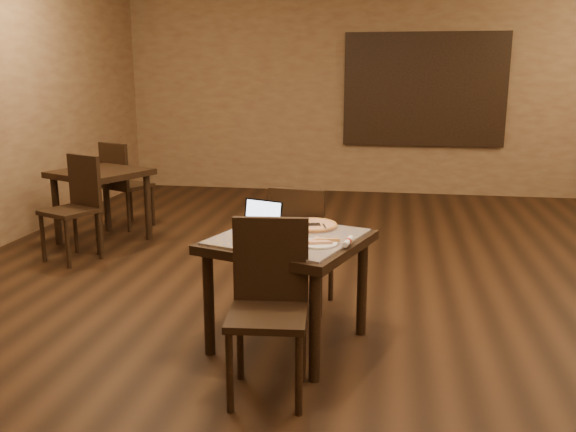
% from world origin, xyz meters
% --- Properties ---
extents(ground, '(10.00, 10.00, 0.00)m').
position_xyz_m(ground, '(0.00, 0.00, 0.00)').
color(ground, black).
rests_on(ground, ground).
extents(wall_back, '(8.00, 0.02, 3.00)m').
position_xyz_m(wall_back, '(0.00, 5.00, 1.50)').
color(wall_back, olive).
rests_on(wall_back, ground).
extents(mural, '(2.34, 0.05, 1.64)m').
position_xyz_m(mural, '(0.50, 4.96, 1.55)').
color(mural, '#276491').
rests_on(mural, wall_back).
extents(tiled_table, '(1.16, 1.16, 0.76)m').
position_xyz_m(tiled_table, '(-0.60, -0.52, 0.66)').
color(tiled_table, black).
rests_on(tiled_table, ground).
extents(chair_main_near, '(0.47, 0.47, 1.01)m').
position_xyz_m(chair_main_near, '(-0.61, -1.14, 0.57)').
color(chair_main_near, black).
rests_on(chair_main_near, ground).
extents(chair_main_far, '(0.48, 0.48, 0.98)m').
position_xyz_m(chair_main_far, '(-0.61, 0.09, 0.55)').
color(chair_main_far, black).
rests_on(chair_main_far, ground).
extents(laptop, '(0.34, 0.32, 0.20)m').
position_xyz_m(laptop, '(-0.80, -0.43, 0.82)').
color(laptop, black).
rests_on(laptop, tiled_table).
extents(plate, '(0.24, 0.24, 0.01)m').
position_xyz_m(plate, '(-0.38, -0.70, 0.77)').
color(plate, white).
rests_on(plate, tiled_table).
extents(pizza_slice, '(0.23, 0.23, 0.02)m').
position_xyz_m(pizza_slice, '(-0.38, -0.70, 0.79)').
color(pizza_slice, beige).
rests_on(pizza_slice, plate).
extents(pizza_pan, '(0.35, 0.35, 0.01)m').
position_xyz_m(pizza_pan, '(-0.48, -0.28, 0.77)').
color(pizza_pan, silver).
rests_on(pizza_pan, tiled_table).
extents(pizza_whole, '(0.36, 0.36, 0.03)m').
position_xyz_m(pizza_whole, '(-0.48, -0.28, 0.78)').
color(pizza_whole, beige).
rests_on(pizza_whole, pizza_pan).
extents(spatula, '(0.14, 0.23, 0.01)m').
position_xyz_m(spatula, '(-0.46, -0.30, 0.79)').
color(spatula, silver).
rests_on(spatula, pizza_whole).
extents(napkin_roll, '(0.06, 0.17, 0.04)m').
position_xyz_m(napkin_roll, '(-0.20, -0.66, 0.78)').
color(napkin_roll, white).
rests_on(napkin_roll, tiled_table).
extents(other_table_b, '(1.11, 1.11, 0.79)m').
position_xyz_m(other_table_b, '(-3.00, 1.67, 0.65)').
color(other_table_b, black).
rests_on(other_table_b, ground).
extents(other_table_b_chair_near, '(0.58, 0.58, 1.02)m').
position_xyz_m(other_table_b_chair_near, '(-2.96, 1.07, 0.58)').
color(other_table_b_chair_near, black).
rests_on(other_table_b_chair_near, ground).
extents(other_table_b_chair_far, '(0.58, 0.58, 1.02)m').
position_xyz_m(other_table_b_chair_far, '(-3.04, 2.27, 0.58)').
color(other_table_b_chair_far, black).
rests_on(other_table_b_chair_far, ground).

